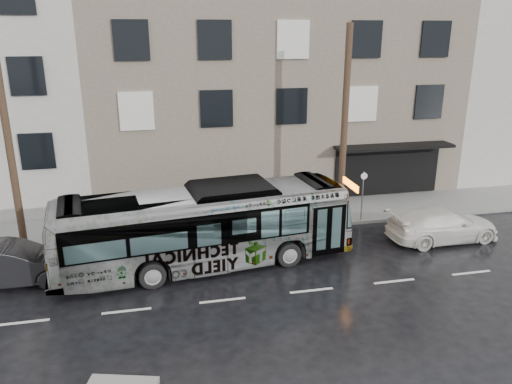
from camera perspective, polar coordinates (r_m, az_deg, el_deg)
ground at (r=19.72m, az=-4.94°, el=-8.66°), size 120.00×120.00×0.00m
sidewalk at (r=24.15m, az=-6.49°, el=-3.37°), size 90.00×3.60×0.15m
building_taupe at (r=31.21m, az=0.94°, el=11.88°), size 20.00×12.00×11.00m
utility_pole_front at (r=22.90m, az=10.06°, el=7.22°), size 0.30×0.30×9.00m
utility_pole_rear at (r=21.90m, az=-26.43°, el=5.12°), size 0.30×0.30×9.00m
sign_post at (r=24.15m, az=12.06°, el=-0.45°), size 0.06×0.06×2.40m
bus at (r=19.35m, az=-5.91°, el=-4.01°), size 11.79×4.09×3.22m
white_sedan at (r=23.35m, az=20.55°, el=-3.52°), size 5.00×2.16×1.43m
dark_sedan at (r=20.27m, az=-26.26°, el=-7.40°), size 4.72×1.70×1.55m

